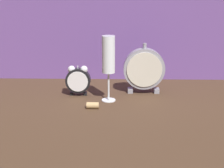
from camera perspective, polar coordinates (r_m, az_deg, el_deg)
The scene contains 5 objects.
ground_plane at distance 1.13m, azimuth -0.09°, elevation -3.57°, with size 4.00×4.00×0.00m, color #422D1E.
alarm_clock_twin_bell at distance 1.20m, azimuth -6.22°, elevation 0.89°, with size 0.10×0.03×0.12m.
mantel_clock_silver at distance 1.22m, azimuth 5.88°, elevation 2.72°, with size 0.16×0.04×0.20m.
champagne_flute at distance 1.11m, azimuth -0.65°, elevation 4.69°, with size 0.05×0.05×0.24m.
wine_cork at distance 1.08m, azimuth -3.54°, elevation -3.92°, with size 0.02×0.02×0.04m, color tan.
Camera 1 is at (0.03, -1.06, 0.40)m, focal length 50.00 mm.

